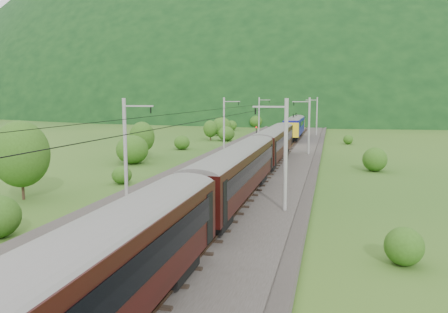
# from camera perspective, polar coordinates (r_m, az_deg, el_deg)

# --- Properties ---
(ground) EXTENTS (600.00, 600.00, 0.00)m
(ground) POSITION_cam_1_polar(r_m,az_deg,el_deg) (33.24, -2.86, -6.83)
(ground) COLOR #245019
(ground) RESTS_ON ground
(railbed) EXTENTS (14.00, 220.00, 0.30)m
(railbed) POSITION_cam_1_polar(r_m,az_deg,el_deg) (42.64, 1.00, -3.34)
(railbed) COLOR #38332D
(railbed) RESTS_ON ground
(track_left) EXTENTS (2.40, 220.00, 0.27)m
(track_left) POSITION_cam_1_polar(r_m,az_deg,el_deg) (43.19, -2.10, -2.90)
(track_left) COLOR #503622
(track_left) RESTS_ON railbed
(track_right) EXTENTS (2.40, 220.00, 0.27)m
(track_right) POSITION_cam_1_polar(r_m,az_deg,el_deg) (42.14, 4.19, -3.19)
(track_right) COLOR #503622
(track_right) RESTS_ON railbed
(catenary_left) EXTENTS (2.54, 192.28, 8.00)m
(catenary_left) POSITION_cam_1_polar(r_m,az_deg,el_deg) (64.77, 0.07, 4.37)
(catenary_left) COLOR gray
(catenary_left) RESTS_ON railbed
(catenary_right) EXTENTS (2.54, 192.28, 8.00)m
(catenary_right) POSITION_cam_1_polar(r_m,az_deg,el_deg) (62.99, 10.97, 4.13)
(catenary_right) COLOR gray
(catenary_right) RESTS_ON railbed
(overhead_wires) EXTENTS (4.83, 198.00, 0.03)m
(overhead_wires) POSITION_cam_1_polar(r_m,az_deg,el_deg) (41.86, 1.03, 6.04)
(overhead_wires) COLOR black
(overhead_wires) RESTS_ON ground
(mountain_main) EXTENTS (504.00, 360.00, 244.00)m
(mountain_main) POSITION_cam_1_polar(r_m,az_deg,el_deg) (291.06, 12.09, 5.99)
(mountain_main) COLOR black
(mountain_main) RESTS_ON ground
(mountain_ridge) EXTENTS (336.00, 280.00, 132.00)m
(mountain_ridge) POSITION_cam_1_polar(r_m,az_deg,el_deg) (355.26, -7.53, 6.40)
(mountain_ridge) COLOR black
(mountain_ridge) RESTS_ON ground
(train) EXTENTS (2.85, 137.63, 4.96)m
(train) POSITION_cam_1_polar(r_m,az_deg,el_deg) (22.50, -4.36, -5.04)
(train) COLOR black
(train) RESTS_ON ground
(hazard_post_near) EXTENTS (0.18, 0.18, 1.66)m
(hazard_post_near) POSITION_cam_1_polar(r_m,az_deg,el_deg) (83.63, 7.43, 2.76)
(hazard_post_near) COLOR red
(hazard_post_near) RESTS_ON railbed
(hazard_post_far) EXTENTS (0.18, 0.18, 1.67)m
(hazard_post_far) POSITION_cam_1_polar(r_m,az_deg,el_deg) (78.80, 7.12, 2.47)
(hazard_post_far) COLOR red
(hazard_post_far) RESTS_ON railbed
(signal) EXTENTS (0.27, 0.27, 2.45)m
(signal) POSITION_cam_1_polar(r_m,az_deg,el_deg) (83.33, 4.24, 3.21)
(signal) COLOR black
(signal) RESTS_ON railbed
(vegetation_left) EXTENTS (9.23, 141.48, 6.52)m
(vegetation_left) POSITION_cam_1_polar(r_m,az_deg,el_deg) (52.87, -12.12, 0.96)
(vegetation_left) COLOR #2A5115
(vegetation_left) RESTS_ON ground
(vegetation_right) EXTENTS (4.16, 93.56, 2.46)m
(vegetation_right) POSITION_cam_1_polar(r_m,az_deg,el_deg) (32.04, 21.47, -5.94)
(vegetation_right) COLOR #2A5115
(vegetation_right) RESTS_ON ground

